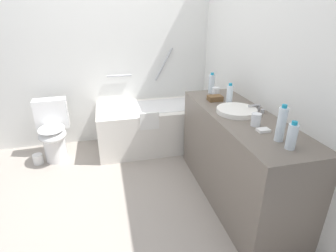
# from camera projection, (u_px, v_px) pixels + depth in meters

# --- Properties ---
(ground_plane) EXTENTS (3.67, 3.67, 0.00)m
(ground_plane) POSITION_uv_depth(u_px,v_px,m) (122.00, 197.00, 2.57)
(ground_plane) COLOR #9E9389
(wall_back_tiled) EXTENTS (3.04, 0.10, 2.34)m
(wall_back_tiled) POSITION_uv_depth(u_px,v_px,m) (106.00, 53.00, 3.33)
(wall_back_tiled) COLOR silver
(wall_back_tiled) RESTS_ON ground_plane
(wall_right_mirror) EXTENTS (0.10, 3.07, 2.34)m
(wall_right_mirror) POSITION_uv_depth(u_px,v_px,m) (265.00, 69.00, 2.40)
(wall_right_mirror) COLOR silver
(wall_right_mirror) RESTS_ON ground_plane
(bathtub) EXTENTS (1.46, 0.71, 1.22)m
(bathtub) POSITION_uv_depth(u_px,v_px,m) (155.00, 125.00, 3.44)
(bathtub) COLOR silver
(bathtub) RESTS_ON ground_plane
(toilet) EXTENTS (0.38, 0.51, 0.72)m
(toilet) POSITION_uv_depth(u_px,v_px,m) (53.00, 131.00, 3.12)
(toilet) COLOR white
(toilet) RESTS_ON ground_plane
(vanity_counter) EXTENTS (0.52, 1.59, 0.85)m
(vanity_counter) POSITION_uv_depth(u_px,v_px,m) (237.00, 158.00, 2.42)
(vanity_counter) COLOR #6B6056
(vanity_counter) RESTS_ON ground_plane
(sink_basin) EXTENTS (0.35, 0.35, 0.04)m
(sink_basin) POSITION_uv_depth(u_px,v_px,m) (237.00, 111.00, 2.28)
(sink_basin) COLOR white
(sink_basin) RESTS_ON vanity_counter
(sink_faucet) EXTENTS (0.12, 0.15, 0.06)m
(sink_faucet) POSITION_uv_depth(u_px,v_px,m) (257.00, 108.00, 2.32)
(sink_faucet) COLOR #B1B1B6
(sink_faucet) RESTS_ON vanity_counter
(water_bottle_0) EXTENTS (0.06, 0.06, 0.21)m
(water_bottle_0) POSITION_uv_depth(u_px,v_px,m) (230.00, 95.00, 2.45)
(water_bottle_0) COLOR silver
(water_bottle_0) RESTS_ON vanity_counter
(water_bottle_1) EXTENTS (0.06, 0.06, 0.22)m
(water_bottle_1) POSITION_uv_depth(u_px,v_px,m) (212.00, 84.00, 2.81)
(water_bottle_1) COLOR silver
(water_bottle_1) RESTS_ON vanity_counter
(water_bottle_2) EXTENTS (0.06, 0.06, 0.19)m
(water_bottle_2) POSITION_uv_depth(u_px,v_px,m) (292.00, 136.00, 1.66)
(water_bottle_2) COLOR silver
(water_bottle_2) RESTS_ON vanity_counter
(water_bottle_3) EXTENTS (0.06, 0.06, 0.26)m
(water_bottle_3) POSITION_uv_depth(u_px,v_px,m) (281.00, 124.00, 1.75)
(water_bottle_3) COLOR silver
(water_bottle_3) RESTS_ON vanity_counter
(drinking_glass_0) EXTENTS (0.07, 0.07, 0.10)m
(drinking_glass_0) POSITION_uv_depth(u_px,v_px,m) (256.00, 120.00, 2.02)
(drinking_glass_0) COLOR white
(drinking_glass_0) RESTS_ON vanity_counter
(drinking_glass_1) EXTENTS (0.07, 0.07, 0.10)m
(drinking_glass_1) POSITION_uv_depth(u_px,v_px,m) (216.00, 92.00, 2.71)
(drinking_glass_1) COLOR white
(drinking_glass_1) RESTS_ON vanity_counter
(amenity_basket) EXTENTS (0.14, 0.10, 0.05)m
(amenity_basket) POSITION_uv_depth(u_px,v_px,m) (215.00, 98.00, 2.60)
(amenity_basket) COLOR brown
(amenity_basket) RESTS_ON vanity_counter
(soap_dish) EXTENTS (0.09, 0.06, 0.02)m
(soap_dish) POSITION_uv_depth(u_px,v_px,m) (263.00, 130.00, 1.94)
(soap_dish) COLOR white
(soap_dish) RESTS_ON vanity_counter
(toilet_paper_roll) EXTENTS (0.11, 0.11, 0.12)m
(toilet_paper_roll) POSITION_uv_depth(u_px,v_px,m) (38.00, 159.00, 3.11)
(toilet_paper_roll) COLOR white
(toilet_paper_roll) RESTS_ON ground_plane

